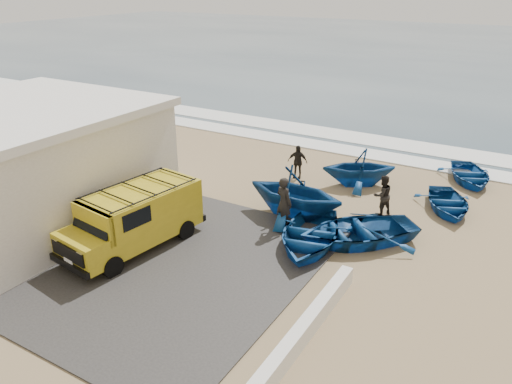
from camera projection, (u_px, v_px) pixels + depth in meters
The scene contains 17 objects.
ground at pixel (214, 242), 17.72m from camera, with size 160.00×160.00×0.00m, color #937C55.
slab at pixel (132, 251), 17.06m from camera, with size 12.00×10.00×0.05m, color #393734.
ocean at pixel (473, 53), 61.98m from camera, with size 180.00×88.00×0.01m, color #385166.
surf_line at pixel (340, 149), 27.19m from camera, with size 180.00×1.60×0.06m, color white.
surf_wash at pixel (356, 138), 29.17m from camera, with size 180.00×2.20×0.04m, color white.
building at pixel (18, 164), 18.78m from camera, with size 8.40×9.40×4.30m.
parapet at pixel (305, 329), 12.90m from camera, with size 0.35×6.00×0.55m, color silver.
van at pixel (135, 216), 16.97m from camera, with size 2.61×5.21×2.14m.
boat_near_left at pixel (309, 235), 17.31m from camera, with size 2.91×4.08×0.85m, color navy.
boat_near_right at pixel (357, 230), 17.55m from camera, with size 3.05×4.27×0.88m, color navy.
boat_mid_left at pixel (295, 192), 19.22m from camera, with size 3.38×3.91×2.06m, color navy.
boat_mid_right at pixel (448, 203), 19.95m from camera, with size 2.29×3.20×0.66m, color navy.
boat_far_left at pixel (359, 167), 22.24m from camera, with size 2.80×3.24×1.71m, color navy.
boat_far_right at pixel (469, 175), 22.77m from camera, with size 2.40×3.36×0.69m, color navy.
fisherman_front at pixel (284, 203), 18.39m from camera, with size 0.72×0.48×1.99m, color black.
fisherman_middle at pixel (382, 195), 19.48m from camera, with size 0.79×0.62×1.63m, color black.
fisherman_back at pixel (297, 162), 23.08m from camera, with size 0.92×0.39×1.58m, color black.
Camera 1 is at (9.22, -12.63, 8.64)m, focal length 35.00 mm.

